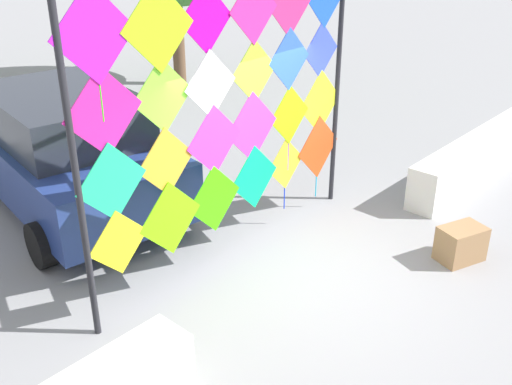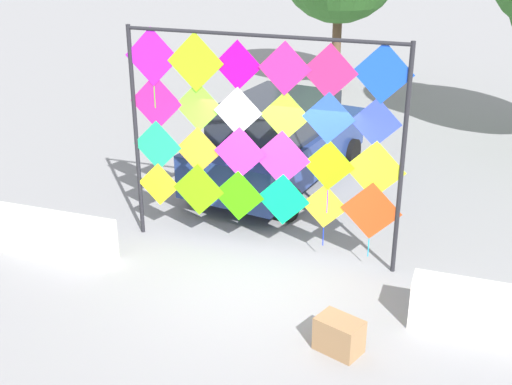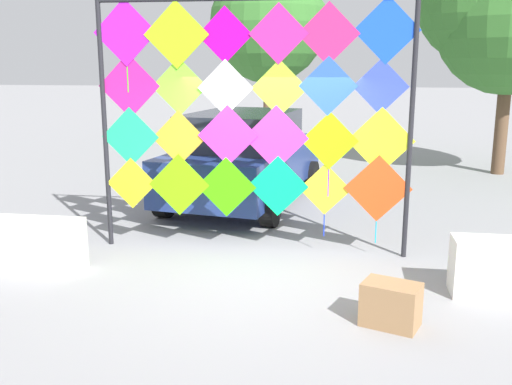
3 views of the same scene
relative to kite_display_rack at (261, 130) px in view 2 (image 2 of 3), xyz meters
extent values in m
plane|color=gray|center=(0.27, -1.02, -2.09)|extent=(120.00, 120.00, 0.00)
cube|color=silver|center=(-4.03, -1.25, -1.75)|extent=(3.92, 0.47, 0.69)
cylinder|color=#232328|center=(-2.16, -0.03, -0.30)|extent=(0.07, 0.07, 3.58)
cylinder|color=#232328|center=(2.18, 0.03, -0.30)|extent=(0.07, 0.07, 3.58)
cylinder|color=#232328|center=(0.01, 0.00, 1.44)|extent=(4.35, 0.12, 0.06)
cube|color=yellow|center=(-1.79, -0.04, -1.14)|extent=(0.76, 0.02, 0.76)
cube|color=#72E60E|center=(-1.07, -0.03, -1.14)|extent=(0.91, 0.02, 0.91)
cube|color=#3FE20A|center=(-0.37, -0.02, -1.15)|extent=(0.87, 0.02, 0.87)
cube|color=#09E979|center=(0.38, 0.00, -1.12)|extent=(0.87, 0.02, 0.87)
cube|color=yellow|center=(1.05, 0.03, -1.15)|extent=(0.74, 0.02, 0.74)
cylinder|color=#1636E5|center=(1.05, 0.04, -1.68)|extent=(0.02, 0.02, 0.32)
cube|color=#D64719|center=(1.78, 0.02, -1.11)|extent=(0.95, 0.03, 0.95)
cylinder|color=#16B3E5|center=(1.78, 0.03, -1.75)|extent=(0.02, 0.02, 0.32)
cube|color=#1ED180|center=(-1.78, -0.03, -0.45)|extent=(0.86, 0.02, 0.86)
cube|color=gold|center=(-1.06, -0.01, -0.46)|extent=(0.80, 0.02, 0.80)
cube|color=#F830E4|center=(-0.34, -0.02, -0.41)|extent=(0.86, 0.02, 0.86)
cube|color=#CF33AC|center=(0.35, 0.01, -0.43)|extent=(0.92, 0.03, 0.92)
cube|color=#97E90D|center=(1.09, 0.02, -0.46)|extent=(0.81, 0.02, 0.80)
cylinder|color=#6316E5|center=(1.09, 0.03, -1.06)|extent=(0.02, 0.02, 0.39)
cube|color=yellow|center=(1.79, 0.04, -0.45)|extent=(0.93, 0.03, 0.93)
cylinder|color=#2416E5|center=(1.79, 0.05, -1.13)|extent=(0.02, 0.02, 0.44)
cube|color=#D7208E|center=(-1.77, -0.01, 0.27)|extent=(0.92, 0.02, 0.92)
cube|color=#87F935|center=(-1.03, 0.00, 0.27)|extent=(0.81, 0.02, 0.81)
cylinder|color=#8E16E5|center=(-1.03, 0.01, -0.28)|extent=(0.02, 0.02, 0.29)
cube|color=white|center=(-0.36, -0.02, 0.26)|extent=(0.79, 0.02, 0.79)
cylinder|color=#16E5D8|center=(-0.36, -0.01, -0.30)|extent=(0.02, 0.02, 0.33)
cube|color=#ABD431|center=(0.39, 0.01, 0.26)|extent=(0.79, 0.02, 0.79)
cube|color=blue|center=(1.05, 0.02, 0.29)|extent=(0.81, 0.02, 0.81)
cylinder|color=gold|center=(1.05, 0.03, -0.31)|extent=(0.02, 0.02, 0.39)
cube|color=blue|center=(1.76, 0.04, 0.28)|extent=(0.76, 0.02, 0.76)
cube|color=#BE1CD4|center=(-1.78, -0.02, 1.01)|extent=(0.93, 0.03, 0.93)
cylinder|color=#2EE516|center=(-1.78, -0.01, 0.37)|extent=(0.02, 0.02, 0.36)
cube|color=#A4DA19|center=(-1.05, -0.02, 0.98)|extent=(0.93, 0.03, 0.93)
cube|color=#D109A8|center=(-0.37, 0.01, 0.97)|extent=(0.78, 0.02, 0.78)
cube|color=#F0268F|center=(0.37, 0.00, 0.98)|extent=(0.82, 0.02, 0.82)
cube|color=#D22771|center=(1.04, 0.02, 0.98)|extent=(0.84, 0.02, 0.84)
cube|color=blue|center=(1.80, 0.04, 1.02)|extent=(0.89, 0.02, 0.89)
cube|color=navy|center=(-0.61, 2.98, -1.38)|extent=(2.67, 4.83, 0.82)
cube|color=#282D38|center=(-0.64, 2.81, -0.64)|extent=(2.12, 2.81, 0.65)
cylinder|color=black|center=(-1.33, 4.67, -1.79)|extent=(0.34, 0.64, 0.61)
cylinder|color=black|center=(0.61, 4.35, -1.79)|extent=(0.34, 0.64, 0.61)
cylinder|color=black|center=(-1.83, 1.60, -1.79)|extent=(0.34, 0.64, 0.61)
cylinder|color=black|center=(0.11, 1.28, -1.79)|extent=(0.34, 0.64, 0.61)
cube|color=#9E754C|center=(1.83, -2.25, -1.86)|extent=(0.67, 0.56, 0.46)
cylinder|color=brown|center=(-1.16, 10.43, -0.70)|extent=(0.27, 0.27, 2.78)
camera|label=1|loc=(-4.86, -4.75, 2.05)|focal=42.15mm
camera|label=2|loc=(3.18, -9.36, 3.22)|focal=47.20mm
camera|label=3|loc=(1.29, -8.02, 0.60)|focal=40.59mm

